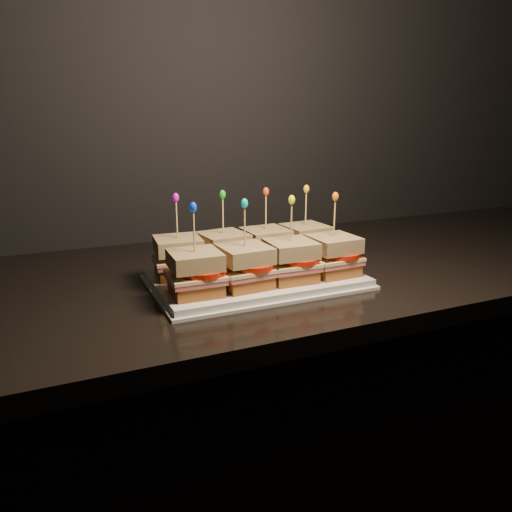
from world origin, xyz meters
name	(u,v)px	position (x,y,z in m)	size (l,w,h in m)	color
wall_back	(413,79)	(0.00, 2.00, 1.35)	(4.00, 0.04, 2.70)	black
cabinet	(194,484)	(-0.80, 1.68, 0.45)	(2.46, 0.62, 0.90)	black
granite_slab	(186,286)	(-0.80, 1.68, 0.92)	(2.50, 0.66, 0.03)	black
platter	(256,279)	(-0.69, 1.59, 0.95)	(0.38, 0.24, 0.02)	white
platter_rim	(256,282)	(-0.69, 1.59, 0.94)	(0.39, 0.25, 0.01)	white
sandwich_0_bread_bot	(179,270)	(-0.82, 1.65, 0.97)	(0.08, 0.08, 0.02)	brown
sandwich_0_ham	(179,262)	(-0.82, 1.65, 0.98)	(0.09, 0.09, 0.01)	#C25C5A
sandwich_0_cheese	(178,259)	(-0.82, 1.65, 0.99)	(0.09, 0.09, 0.01)	beige
sandwich_0_tomato	(185,255)	(-0.81, 1.64, 1.00)	(0.08, 0.08, 0.01)	red
sandwich_0_bread_top	(178,245)	(-0.82, 1.65, 1.02)	(0.08, 0.08, 0.03)	#4D2B12
sandwich_0_pick	(177,222)	(-0.82, 1.65, 1.06)	(0.00, 0.00, 0.09)	tan
sandwich_0_frill	(176,197)	(-0.82, 1.65, 1.10)	(0.01, 0.01, 0.02)	#C30FB1
sandwich_1_bread_bot	(224,264)	(-0.73, 1.65, 0.97)	(0.08, 0.08, 0.02)	brown
sandwich_1_ham	(224,257)	(-0.73, 1.65, 0.98)	(0.09, 0.09, 0.01)	#C25C5A
sandwich_1_cheese	(224,253)	(-0.73, 1.65, 0.99)	(0.09, 0.09, 0.01)	beige
sandwich_1_tomato	(230,250)	(-0.72, 1.64, 1.00)	(0.08, 0.08, 0.01)	red
sandwich_1_bread_top	(223,240)	(-0.73, 1.65, 1.02)	(0.08, 0.08, 0.03)	#4D2B12
sandwich_1_pick	(223,218)	(-0.73, 1.65, 1.06)	(0.00, 0.00, 0.09)	tan
sandwich_1_frill	(223,194)	(-0.73, 1.65, 1.10)	(0.01, 0.01, 0.02)	#18A61C
sandwich_2_bread_bot	(266,259)	(-0.64, 1.65, 0.97)	(0.08, 0.08, 0.02)	brown
sandwich_2_ham	(266,252)	(-0.64, 1.65, 0.98)	(0.09, 0.09, 0.01)	#C25C5A
sandwich_2_cheese	(266,249)	(-0.64, 1.65, 0.99)	(0.09, 0.09, 0.01)	beige
sandwich_2_tomato	(272,245)	(-0.63, 1.64, 1.00)	(0.08, 0.08, 0.01)	red
sandwich_2_bread_top	(266,236)	(-0.64, 1.65, 1.02)	(0.08, 0.08, 0.03)	#4D2B12
sandwich_2_pick	(266,214)	(-0.64, 1.65, 1.06)	(0.00, 0.00, 0.09)	tan
sandwich_2_frill	(266,192)	(-0.64, 1.65, 1.10)	(0.01, 0.01, 0.02)	red
sandwich_3_bread_bot	(305,254)	(-0.55, 1.65, 0.97)	(0.08, 0.08, 0.02)	brown
sandwich_3_ham	(305,247)	(-0.55, 1.65, 0.98)	(0.09, 0.09, 0.01)	#C25C5A
sandwich_3_cheese	(305,244)	(-0.55, 1.65, 0.99)	(0.09, 0.09, 0.01)	beige
sandwich_3_tomato	(311,241)	(-0.54, 1.64, 1.00)	(0.08, 0.08, 0.01)	red
sandwich_3_bread_top	(305,232)	(-0.55, 1.65, 1.02)	(0.08, 0.08, 0.03)	#4D2B12
sandwich_3_pick	(306,211)	(-0.55, 1.65, 1.06)	(0.00, 0.00, 0.09)	tan
sandwich_3_frill	(306,189)	(-0.55, 1.65, 1.10)	(0.01, 0.01, 0.02)	#FBA816
sandwich_4_bread_bot	(196,287)	(-0.82, 1.54, 0.97)	(0.08, 0.08, 0.02)	brown
sandwich_4_ham	(196,279)	(-0.82, 1.54, 0.98)	(0.09, 0.09, 0.01)	#C25C5A
sandwich_4_cheese	(195,275)	(-0.82, 1.54, 0.99)	(0.09, 0.09, 0.01)	beige
sandwich_4_tomato	(203,271)	(-0.81, 1.53, 1.00)	(0.08, 0.08, 0.01)	red
sandwich_4_bread_top	(195,260)	(-0.82, 1.54, 1.02)	(0.08, 0.08, 0.03)	#4D2B12
sandwich_4_pick	(194,234)	(-0.82, 1.54, 1.06)	(0.00, 0.00, 0.09)	tan
sandwich_4_frill	(193,207)	(-0.82, 1.54, 1.10)	(0.01, 0.01, 0.02)	#073BD8
sandwich_5_bread_bot	(245,280)	(-0.73, 1.54, 0.97)	(0.08, 0.08, 0.02)	brown
sandwich_5_ham	(245,272)	(-0.73, 1.54, 0.98)	(0.09, 0.09, 0.01)	#C25C5A
sandwich_5_cheese	(245,268)	(-0.73, 1.54, 0.99)	(0.09, 0.09, 0.01)	beige
sandwich_5_tomato	(253,264)	(-0.72, 1.53, 1.00)	(0.08, 0.08, 0.01)	red
sandwich_5_bread_top	(245,254)	(-0.73, 1.54, 1.02)	(0.08, 0.08, 0.03)	#4D2B12
sandwich_5_pick	(245,229)	(-0.73, 1.54, 1.06)	(0.00, 0.00, 0.09)	tan
sandwich_5_frill	(244,203)	(-0.73, 1.54, 1.10)	(0.01, 0.01, 0.02)	#08B7AC
sandwich_6_bread_bot	(290,274)	(-0.64, 1.54, 0.97)	(0.08, 0.08, 0.02)	brown
sandwich_6_ham	(290,266)	(-0.64, 1.54, 0.98)	(0.09, 0.09, 0.01)	#C25C5A
sandwich_6_cheese	(291,262)	(-0.64, 1.54, 0.99)	(0.09, 0.09, 0.01)	beige
sandwich_6_tomato	(298,259)	(-0.63, 1.53, 1.00)	(0.08, 0.08, 0.01)	red
sandwich_6_bread_top	(291,249)	(-0.64, 1.54, 1.02)	(0.08, 0.08, 0.03)	#4D2B12
sandwich_6_pick	(291,225)	(-0.64, 1.54, 1.06)	(0.00, 0.00, 0.09)	tan
sandwich_6_frill	(292,200)	(-0.64, 1.54, 1.10)	(0.01, 0.01, 0.02)	yellow
sandwich_7_bread_bot	(332,268)	(-0.55, 1.54, 0.97)	(0.08, 0.08, 0.02)	brown
sandwich_7_ham	(333,261)	(-0.55, 1.54, 0.98)	(0.09, 0.09, 0.01)	#C25C5A
sandwich_7_cheese	(333,257)	(-0.55, 1.54, 0.99)	(0.09, 0.09, 0.01)	beige
sandwich_7_tomato	(340,253)	(-0.54, 1.53, 1.00)	(0.08, 0.08, 0.01)	red
sandwich_7_bread_top	(333,244)	(-0.55, 1.54, 1.02)	(0.08, 0.08, 0.03)	#4D2B12
sandwich_7_pick	(334,221)	(-0.55, 1.54, 1.06)	(0.00, 0.00, 0.09)	tan
sandwich_7_frill	(335,197)	(-0.55, 1.54, 1.10)	(0.01, 0.01, 0.02)	orange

